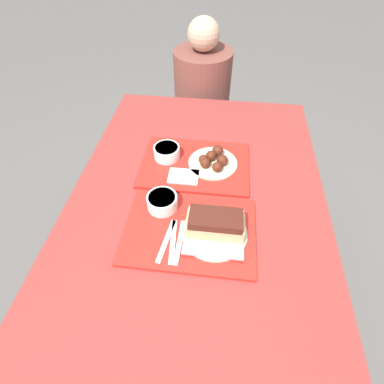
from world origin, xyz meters
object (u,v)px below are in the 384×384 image
object	(u,v)px
wings_plate_far	(213,160)
tray_far	(195,165)
bowl_coleslaw_near	(162,201)
brisket_sandwich_plate	(215,227)
tray_near	(190,231)
person_seated_across	(202,87)
bowl_coleslaw_far	(167,152)

from	to	relation	value
wings_plate_far	tray_far	bearing A→B (deg)	-175.49
bowl_coleslaw_near	brisket_sandwich_plate	world-z (taller)	brisket_sandwich_plate
bowl_coleslaw_near	wings_plate_far	bearing A→B (deg)	56.78
brisket_sandwich_plate	wings_plate_far	xyz separation A→B (m)	(-0.03, 0.35, -0.02)
brisket_sandwich_plate	wings_plate_far	world-z (taller)	brisket_sandwich_plate
tray_near	person_seated_across	bearing A→B (deg)	93.16
brisket_sandwich_plate	wings_plate_far	bearing A→B (deg)	94.65
tray_near	brisket_sandwich_plate	distance (m)	0.09
tray_far	brisket_sandwich_plate	world-z (taller)	brisket_sandwich_plate
tray_far	bowl_coleslaw_far	size ratio (longest dim) A/B	4.08
bowl_coleslaw_near	bowl_coleslaw_far	world-z (taller)	same
person_seated_across	wings_plate_far	bearing A→B (deg)	-81.27
wings_plate_far	bowl_coleslaw_near	bearing A→B (deg)	-123.22
brisket_sandwich_plate	person_seated_across	world-z (taller)	person_seated_across
tray_far	bowl_coleslaw_far	bearing A→B (deg)	166.99
bowl_coleslaw_far	wings_plate_far	bearing A→B (deg)	-6.47
bowl_coleslaw_near	person_seated_across	distance (m)	1.01
bowl_coleslaw_far	person_seated_across	world-z (taller)	person_seated_across
tray_near	person_seated_across	distance (m)	1.10
wings_plate_far	brisket_sandwich_plate	bearing A→B (deg)	-85.35
brisket_sandwich_plate	bowl_coleslaw_far	distance (m)	0.43
tray_far	wings_plate_far	xyz separation A→B (m)	(0.07, 0.01, 0.03)
brisket_sandwich_plate	wings_plate_far	size ratio (longest dim) A/B	1.09
tray_near	brisket_sandwich_plate	xyz separation A→B (m)	(0.08, -0.01, 0.04)
tray_far	bowl_coleslaw_near	size ratio (longest dim) A/B	4.08
bowl_coleslaw_far	brisket_sandwich_plate	bearing A→B (deg)	-58.67
brisket_sandwich_plate	tray_near	bearing A→B (deg)	175.48
brisket_sandwich_plate	person_seated_across	size ratio (longest dim) A/B	0.34
person_seated_across	bowl_coleslaw_near	bearing A→B (deg)	-92.78
tray_far	tray_near	bearing A→B (deg)	-86.70
bowl_coleslaw_far	person_seated_across	size ratio (longest dim) A/B	0.17
tray_far	person_seated_across	world-z (taller)	person_seated_across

